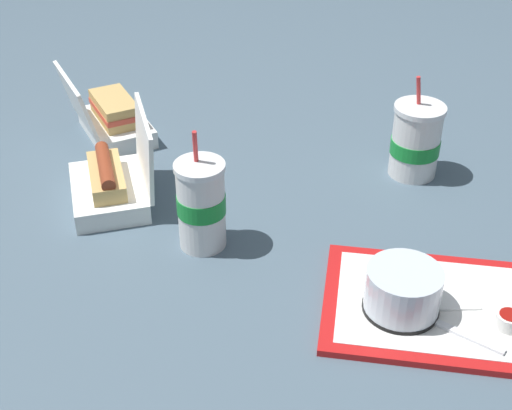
% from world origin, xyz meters
% --- Properties ---
extents(ground_plane, '(3.20, 3.20, 0.00)m').
position_xyz_m(ground_plane, '(0.00, 0.00, 0.00)').
color(ground_plane, '#4C6070').
extents(food_tray, '(0.38, 0.28, 0.01)m').
position_xyz_m(food_tray, '(-0.27, 0.23, 0.01)').
color(food_tray, red).
rests_on(food_tray, ground_plane).
extents(cake_container, '(0.12, 0.12, 0.08)m').
position_xyz_m(cake_container, '(-0.20, 0.25, 0.05)').
color(cake_container, black).
rests_on(cake_container, food_tray).
extents(ketchup_cup, '(0.04, 0.04, 0.02)m').
position_xyz_m(ketchup_cup, '(-0.36, 0.27, 0.03)').
color(ketchup_cup, white).
rests_on(ketchup_cup, food_tray).
extents(napkin_stack, '(0.11, 0.11, 0.00)m').
position_xyz_m(napkin_stack, '(-0.27, 0.20, 0.02)').
color(napkin_stack, white).
rests_on(napkin_stack, food_tray).
extents(plastic_fork, '(0.10, 0.07, 0.00)m').
position_xyz_m(plastic_fork, '(-0.30, 0.30, 0.02)').
color(plastic_fork, white).
rests_on(plastic_fork, food_tray).
extents(clamshell_hotdog_back, '(0.21, 0.24, 0.18)m').
position_xyz_m(clamshell_hotdog_back, '(0.33, -0.03, 0.04)').
color(clamshell_hotdog_back, white).
rests_on(clamshell_hotdog_back, ground_plane).
extents(clamshell_sandwich_center, '(0.24, 0.26, 0.16)m').
position_xyz_m(clamshell_sandwich_center, '(0.40, -0.28, 0.04)').
color(clamshell_sandwich_center, white).
rests_on(clamshell_sandwich_center, ground_plane).
extents(soda_cup_left, '(0.09, 0.09, 0.23)m').
position_xyz_m(soda_cup_left, '(0.14, 0.09, 0.08)').
color(soda_cup_left, white).
rests_on(soda_cup_left, ground_plane).
extents(soda_cup_right, '(0.10, 0.10, 0.21)m').
position_xyz_m(soda_cup_right, '(-0.25, -0.19, 0.08)').
color(soda_cup_right, white).
rests_on(soda_cup_right, ground_plane).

